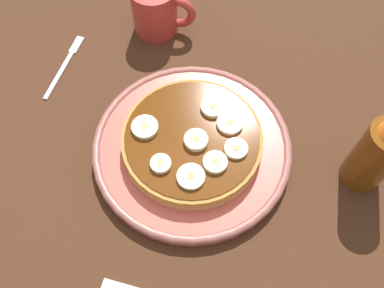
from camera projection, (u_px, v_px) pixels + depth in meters
ground_plane at (192, 156)px, 59.01cm from camera, size 140.00×140.00×3.00cm
plate at (192, 147)px, 56.72cm from camera, size 27.47×27.47×2.05cm
pancake_stack at (192, 139)px, 55.24cm from camera, size 19.53×19.17×2.44cm
banana_slice_0 at (196, 140)px, 53.38cm from camera, size 3.18×3.18×1.04cm
banana_slice_1 at (161, 164)px, 51.82cm from camera, size 2.69×2.69×0.92cm
banana_slice_2 at (213, 107)px, 55.92cm from camera, size 3.38×3.38×0.89cm
banana_slice_3 at (236, 149)px, 52.94cm from camera, size 3.10×3.10×0.76cm
banana_slice_4 at (230, 123)px, 54.76cm from camera, size 3.56×3.56×0.79cm
banana_slice_5 at (215, 163)px, 51.91cm from camera, size 3.15×3.15×0.92cm
banana_slice_6 at (191, 177)px, 51.05cm from camera, size 3.58×3.58×0.78cm
banana_slice_7 at (145, 128)px, 54.34cm from camera, size 3.59×3.59×0.90cm
coffee_mug at (157, 9)px, 65.14cm from camera, size 10.31×7.22×8.08cm
fork at (66, 62)px, 64.97cm from camera, size 2.40×13.03×0.50cm
syrup_bottle at (377, 153)px, 50.21cm from camera, size 5.33×5.33×14.43cm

